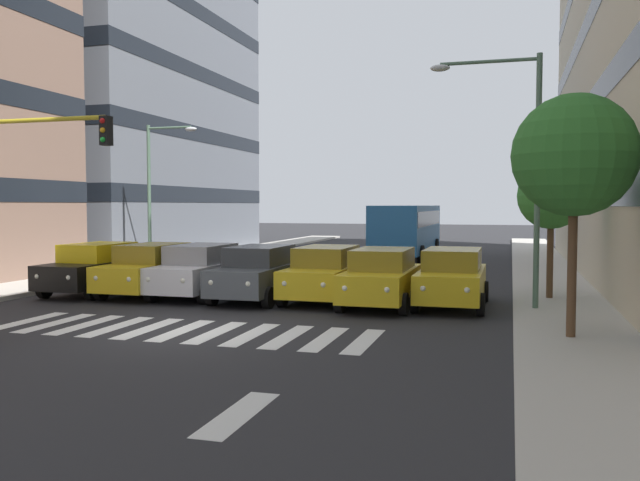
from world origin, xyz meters
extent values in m
plane|color=#262628|center=(0.00, 0.00, 0.00)|extent=(180.00, 180.00, 0.00)
cube|color=#B2ADA3|center=(-9.06, 0.00, 0.07)|extent=(2.73, 90.00, 0.15)
cube|color=slate|center=(15.14, -22.09, 10.92)|extent=(9.43, 18.81, 21.84)
cube|color=black|center=(15.14, -22.09, 3.64)|extent=(9.47, 18.85, 0.90)
cube|color=black|center=(15.14, -22.09, 7.28)|extent=(9.47, 18.85, 0.90)
cube|color=black|center=(15.14, -22.09, 10.92)|extent=(9.47, 18.85, 0.90)
cube|color=black|center=(15.14, -22.09, 14.56)|extent=(9.47, 18.85, 0.90)
cube|color=silver|center=(-4.50, 0.00, 0.00)|extent=(0.45, 2.80, 0.01)
cube|color=silver|center=(-3.60, 0.00, 0.00)|extent=(0.45, 2.80, 0.01)
cube|color=silver|center=(-2.70, 0.00, 0.00)|extent=(0.45, 2.80, 0.01)
cube|color=silver|center=(-1.80, 0.00, 0.00)|extent=(0.45, 2.80, 0.01)
cube|color=silver|center=(-0.90, 0.00, 0.00)|extent=(0.45, 2.80, 0.01)
cube|color=silver|center=(0.00, 0.00, 0.00)|extent=(0.45, 2.80, 0.01)
cube|color=silver|center=(0.90, 0.00, 0.00)|extent=(0.45, 2.80, 0.01)
cube|color=silver|center=(1.80, 0.00, 0.00)|extent=(0.45, 2.80, 0.01)
cube|color=silver|center=(2.70, 0.00, 0.00)|extent=(0.45, 2.80, 0.01)
cube|color=silver|center=(3.60, 0.00, 0.00)|extent=(0.45, 2.80, 0.01)
cube|color=silver|center=(4.50, 0.00, 0.00)|extent=(0.45, 2.80, 0.01)
cube|color=silver|center=(-3.85, 5.50, 0.00)|extent=(0.50, 2.20, 0.01)
cube|color=gold|center=(-5.94, -5.56, 0.72)|extent=(1.80, 4.40, 0.80)
cube|color=olive|center=(-5.94, -5.76, 1.42)|extent=(1.58, 2.46, 0.60)
cylinder|color=black|center=(-6.84, -4.11, 0.32)|extent=(0.22, 0.64, 0.64)
cylinder|color=black|center=(-5.04, -4.11, 0.32)|extent=(0.22, 0.64, 0.64)
cylinder|color=black|center=(-6.84, -7.01, 0.32)|extent=(0.22, 0.64, 0.64)
cylinder|color=black|center=(-5.04, -7.01, 0.32)|extent=(0.22, 0.64, 0.64)
sphere|color=white|center=(-6.52, -3.41, 0.80)|extent=(0.18, 0.18, 0.18)
sphere|color=white|center=(-5.37, -3.41, 0.80)|extent=(0.18, 0.18, 0.18)
cube|color=gold|center=(-3.92, -5.02, 0.72)|extent=(1.80, 4.40, 0.80)
cube|color=olive|center=(-3.92, -5.22, 1.42)|extent=(1.58, 2.46, 0.60)
cylinder|color=black|center=(-4.82, -3.57, 0.32)|extent=(0.22, 0.64, 0.64)
cylinder|color=black|center=(-3.02, -3.57, 0.32)|extent=(0.22, 0.64, 0.64)
cylinder|color=black|center=(-4.82, -6.48, 0.32)|extent=(0.22, 0.64, 0.64)
cylinder|color=black|center=(-3.02, -6.48, 0.32)|extent=(0.22, 0.64, 0.64)
sphere|color=white|center=(-4.49, -2.87, 0.80)|extent=(0.18, 0.18, 0.18)
sphere|color=white|center=(-3.34, -2.87, 0.80)|extent=(0.18, 0.18, 0.18)
cube|color=gold|center=(-2.01, -5.57, 0.72)|extent=(1.80, 4.40, 0.80)
cube|color=olive|center=(-2.01, -5.77, 1.42)|extent=(1.58, 2.46, 0.60)
cylinder|color=black|center=(-2.91, -4.12, 0.32)|extent=(0.22, 0.64, 0.64)
cylinder|color=black|center=(-1.11, -4.12, 0.32)|extent=(0.22, 0.64, 0.64)
cylinder|color=black|center=(-2.91, -7.03, 0.32)|extent=(0.22, 0.64, 0.64)
cylinder|color=black|center=(-1.11, -7.03, 0.32)|extent=(0.22, 0.64, 0.64)
sphere|color=white|center=(-2.58, -3.42, 0.80)|extent=(0.18, 0.18, 0.18)
sphere|color=white|center=(-1.43, -3.42, 0.80)|extent=(0.18, 0.18, 0.18)
cube|color=#474C51|center=(0.10, -5.19, 0.72)|extent=(1.80, 4.40, 0.80)
cube|color=#343639|center=(0.10, -5.39, 1.42)|extent=(1.58, 2.46, 0.60)
cylinder|color=black|center=(-0.80, -3.74, 0.32)|extent=(0.22, 0.64, 0.64)
cylinder|color=black|center=(1.00, -3.74, 0.32)|extent=(0.22, 0.64, 0.64)
cylinder|color=black|center=(-0.80, -6.64, 0.32)|extent=(0.22, 0.64, 0.64)
cylinder|color=black|center=(1.00, -6.64, 0.32)|extent=(0.22, 0.64, 0.64)
sphere|color=white|center=(-0.48, -3.04, 0.80)|extent=(0.18, 0.18, 0.18)
sphere|color=white|center=(0.67, -3.04, 0.80)|extent=(0.18, 0.18, 0.18)
cube|color=silver|center=(2.24, -5.38, 0.72)|extent=(1.80, 4.40, 0.80)
cube|color=gray|center=(2.24, -5.58, 1.42)|extent=(1.58, 2.46, 0.60)
cylinder|color=black|center=(1.34, -3.92, 0.32)|extent=(0.22, 0.64, 0.64)
cylinder|color=black|center=(3.14, -3.92, 0.32)|extent=(0.22, 0.64, 0.64)
cylinder|color=black|center=(1.34, -6.83, 0.32)|extent=(0.22, 0.64, 0.64)
cylinder|color=black|center=(3.14, -6.83, 0.32)|extent=(0.22, 0.64, 0.64)
sphere|color=white|center=(1.67, -3.23, 0.80)|extent=(0.18, 0.18, 0.18)
sphere|color=white|center=(2.82, -3.23, 0.80)|extent=(0.18, 0.18, 0.18)
cube|color=gold|center=(3.98, -5.26, 0.72)|extent=(1.80, 4.40, 0.80)
cube|color=olive|center=(3.98, -5.46, 1.42)|extent=(1.58, 2.46, 0.60)
cylinder|color=black|center=(3.08, -3.81, 0.32)|extent=(0.22, 0.64, 0.64)
cylinder|color=black|center=(4.88, -3.81, 0.32)|extent=(0.22, 0.64, 0.64)
cylinder|color=black|center=(3.08, -6.71, 0.32)|extent=(0.22, 0.64, 0.64)
cylinder|color=black|center=(4.88, -6.71, 0.32)|extent=(0.22, 0.64, 0.64)
sphere|color=white|center=(3.41, -3.11, 0.80)|extent=(0.18, 0.18, 0.18)
sphere|color=white|center=(4.56, -3.11, 0.80)|extent=(0.18, 0.18, 0.18)
cube|color=black|center=(6.02, -5.13, 0.72)|extent=(1.80, 4.40, 0.80)
cube|color=yellow|center=(6.02, -5.33, 1.42)|extent=(1.58, 2.46, 0.60)
cylinder|color=black|center=(5.12, -3.68, 0.32)|extent=(0.22, 0.64, 0.64)
cylinder|color=black|center=(6.92, -3.68, 0.32)|extent=(0.22, 0.64, 0.64)
cylinder|color=black|center=(5.12, -6.58, 0.32)|extent=(0.22, 0.64, 0.64)
cylinder|color=black|center=(6.92, -6.58, 0.32)|extent=(0.22, 0.64, 0.64)
sphere|color=white|center=(5.45, -2.98, 0.80)|extent=(0.18, 0.18, 0.18)
sphere|color=white|center=(6.60, -2.98, 0.80)|extent=(0.18, 0.18, 0.18)
cube|color=#286BAD|center=(-2.01, -22.65, 1.75)|extent=(2.50, 10.50, 2.50)
cube|color=black|center=(-2.01, -22.65, 2.30)|extent=(2.52, 9.87, 0.80)
cylinder|color=black|center=(-3.26, -18.97, 0.50)|extent=(0.28, 1.00, 1.00)
cylinder|color=black|center=(-0.76, -18.97, 0.50)|extent=(0.28, 1.00, 1.00)
cylinder|color=black|center=(-3.26, -25.80, 0.50)|extent=(0.28, 1.00, 1.00)
cylinder|color=black|center=(-0.76, -25.80, 0.50)|extent=(0.28, 1.00, 1.00)
cylinder|color=#AD991E|center=(4.90, -0.71, 5.30)|extent=(4.79, 0.12, 0.12)
cube|color=black|center=(2.50, -0.71, 4.95)|extent=(0.24, 0.28, 0.76)
sphere|color=red|center=(2.50, -0.56, 5.19)|extent=(0.14, 0.14, 0.14)
sphere|color=orange|center=(2.50, -0.56, 4.95)|extent=(0.14, 0.14, 0.14)
sphere|color=green|center=(2.50, -0.56, 4.71)|extent=(0.14, 0.14, 0.14)
cylinder|color=#4C6B56|center=(-8.29, -5.05, 3.67)|extent=(0.16, 0.16, 7.05)
cylinder|color=#4C6B56|center=(-6.94, -5.05, 7.05)|extent=(2.71, 0.10, 0.10)
ellipsoid|color=#B7BCC1|center=(-5.59, -5.05, 6.95)|extent=(0.56, 0.28, 0.20)
cylinder|color=#4C6B56|center=(8.29, -12.48, 3.40)|extent=(0.16, 0.16, 6.51)
cylinder|color=#4C6B56|center=(7.22, -12.48, 6.51)|extent=(2.14, 0.10, 0.10)
ellipsoid|color=#B7BCC1|center=(6.15, -12.48, 6.41)|extent=(0.56, 0.28, 0.20)
cylinder|color=#513823|center=(-8.89, -1.05, 1.73)|extent=(0.20, 0.20, 3.16)
sphere|color=#2D6B28|center=(-8.89, -1.05, 4.10)|extent=(2.66, 2.66, 2.66)
cylinder|color=#513823|center=(-8.78, -7.33, 1.42)|extent=(0.20, 0.20, 2.55)
sphere|color=#387F33|center=(-8.78, -7.33, 3.31)|extent=(2.04, 2.04, 2.04)
camera|label=1|loc=(-7.60, 14.15, 3.03)|focal=36.85mm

